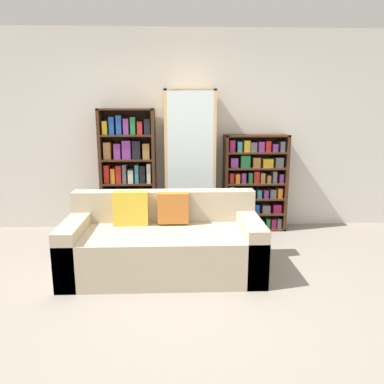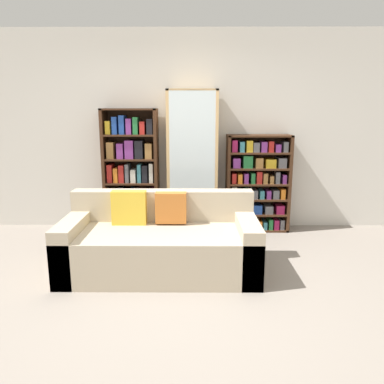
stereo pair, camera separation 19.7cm
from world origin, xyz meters
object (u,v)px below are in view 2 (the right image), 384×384
object	(u,v)px
couch	(161,244)
bookshelf_right	(257,184)
display_cabinet	(192,162)
bookshelf_left	(131,173)
wine_bottle	(238,227)

from	to	relation	value
couch	bookshelf_right	size ratio (longest dim) A/B	1.49
display_cabinet	bookshelf_right	distance (m)	0.94
couch	bookshelf_left	world-z (taller)	bookshelf_left
bookshelf_left	couch	bearing A→B (deg)	-69.56
bookshelf_right	wine_bottle	size ratio (longest dim) A/B	3.46
display_cabinet	bookshelf_right	world-z (taller)	display_cabinet
display_cabinet	bookshelf_right	bearing A→B (deg)	1.07
bookshelf_left	wine_bottle	size ratio (longest dim) A/B	4.36
display_cabinet	wine_bottle	distance (m)	1.06
bookshelf_left	wine_bottle	xyz separation A→B (m)	(1.43, -0.40, -0.64)
bookshelf_right	wine_bottle	world-z (taller)	bookshelf_right
bookshelf_left	wine_bottle	world-z (taller)	bookshelf_left
bookshelf_left	display_cabinet	size ratio (longest dim) A/B	0.87
bookshelf_left	display_cabinet	distance (m)	0.85
couch	display_cabinet	xyz separation A→B (m)	(0.32, 1.36, 0.66)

